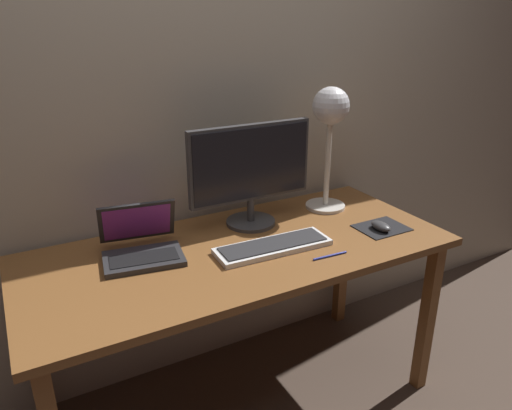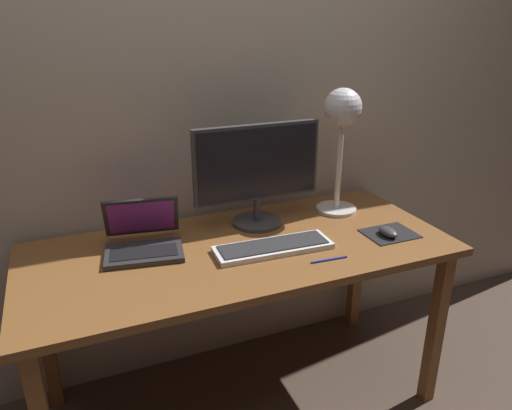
% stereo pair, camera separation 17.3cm
% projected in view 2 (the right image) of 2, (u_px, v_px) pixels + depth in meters
% --- Properties ---
extents(ground_plane, '(4.80, 4.80, 0.00)m').
position_uv_depth(ground_plane, '(243.00, 399.00, 2.10)').
color(ground_plane, '#47382D').
rests_on(ground_plane, ground).
extents(back_wall, '(4.80, 0.06, 2.60)m').
position_uv_depth(back_wall, '(204.00, 82.00, 1.96)').
color(back_wall, '#B2A893').
rests_on(back_wall, ground).
extents(desk, '(1.60, 0.70, 0.74)m').
position_uv_depth(desk, '(241.00, 265.00, 1.85)').
color(desk, brown).
rests_on(desk, ground).
extents(monitor, '(0.53, 0.20, 0.42)m').
position_uv_depth(monitor, '(257.00, 170.00, 1.93)').
color(monitor, '#38383A').
rests_on(monitor, desk).
extents(keyboard_main, '(0.45, 0.16, 0.03)m').
position_uv_depth(keyboard_main, '(273.00, 247.00, 1.79)').
color(keyboard_main, silver).
rests_on(keyboard_main, desk).
extents(laptop, '(0.31, 0.30, 0.19)m').
position_uv_depth(laptop, '(143.00, 235.00, 1.79)').
color(laptop, '#28282B').
rests_on(laptop, desk).
extents(desk_lamp, '(0.18, 0.18, 0.54)m').
position_uv_depth(desk_lamp, '(342.00, 121.00, 2.01)').
color(desk_lamp, beige).
rests_on(desk_lamp, desk).
extents(mousepad, '(0.20, 0.16, 0.00)m').
position_uv_depth(mousepad, '(390.00, 234.00, 1.92)').
color(mousepad, black).
rests_on(mousepad, desk).
extents(mouse, '(0.06, 0.10, 0.03)m').
position_uv_depth(mouse, '(388.00, 232.00, 1.90)').
color(mouse, '#38383A').
rests_on(mouse, mousepad).
extents(pen, '(0.14, 0.02, 0.01)m').
position_uv_depth(pen, '(329.00, 259.00, 1.72)').
color(pen, '#2633A5').
rests_on(pen, desk).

